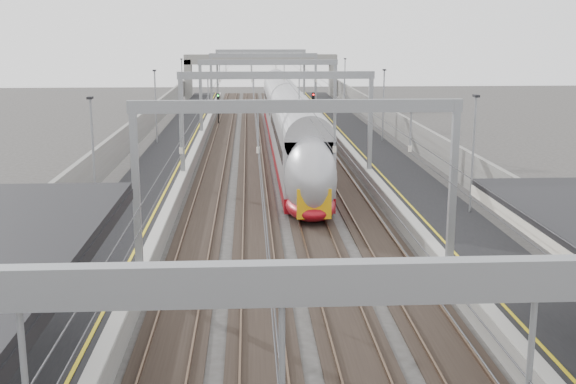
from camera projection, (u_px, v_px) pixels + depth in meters
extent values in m
cube|color=black|center=(163.00, 170.00, 51.36)|extent=(4.00, 120.00, 1.00)
cube|color=black|center=(385.00, 168.00, 52.21)|extent=(4.00, 120.00, 1.00)
cube|color=black|center=(212.00, 176.00, 51.64)|extent=(2.40, 140.00, 0.08)
cube|color=brown|center=(202.00, 175.00, 51.59)|extent=(0.07, 140.00, 0.14)
cube|color=brown|center=(222.00, 175.00, 51.66)|extent=(0.07, 140.00, 0.14)
cube|color=black|center=(254.00, 176.00, 51.80)|extent=(2.40, 140.00, 0.08)
cube|color=brown|center=(244.00, 174.00, 51.75)|extent=(0.07, 140.00, 0.14)
cube|color=brown|center=(264.00, 174.00, 51.82)|extent=(0.07, 140.00, 0.14)
cube|color=black|center=(296.00, 175.00, 51.96)|extent=(2.40, 140.00, 0.08)
cube|color=brown|center=(286.00, 174.00, 51.91)|extent=(0.07, 140.00, 0.14)
cube|color=brown|center=(306.00, 174.00, 51.98)|extent=(0.07, 140.00, 0.14)
cube|color=black|center=(337.00, 175.00, 52.12)|extent=(2.40, 140.00, 0.08)
cube|color=brown|center=(327.00, 174.00, 52.07)|extent=(0.07, 140.00, 0.14)
cube|color=brown|center=(347.00, 173.00, 52.14)|extent=(0.07, 140.00, 0.14)
cube|color=gray|center=(410.00, 281.00, 8.39)|extent=(13.00, 0.25, 0.50)
cube|color=gray|center=(136.00, 185.00, 28.21)|extent=(0.28, 0.28, 6.60)
cube|color=gray|center=(453.00, 181.00, 28.88)|extent=(0.28, 0.28, 6.60)
cube|color=gray|center=(297.00, 106.00, 27.88)|extent=(13.00, 0.25, 0.50)
cube|color=gray|center=(182.00, 122.00, 47.69)|extent=(0.28, 0.28, 6.60)
cube|color=gray|center=(370.00, 121.00, 48.37)|extent=(0.28, 0.28, 6.60)
cube|color=gray|center=(276.00, 75.00, 47.36)|extent=(13.00, 0.25, 0.50)
cube|color=gray|center=(201.00, 96.00, 67.18)|extent=(0.28, 0.28, 6.60)
cube|color=gray|center=(335.00, 95.00, 67.86)|extent=(0.28, 0.28, 6.60)
cube|color=gray|center=(268.00, 62.00, 66.85)|extent=(13.00, 0.25, 0.50)
cube|color=gray|center=(211.00, 81.00, 86.67)|extent=(0.28, 0.28, 6.60)
cube|color=gray|center=(316.00, 81.00, 87.34)|extent=(0.28, 0.28, 6.60)
cube|color=gray|center=(263.00, 55.00, 86.34)|extent=(13.00, 0.25, 0.50)
cube|color=gray|center=(217.00, 73.00, 104.21)|extent=(0.28, 0.28, 6.60)
cube|color=gray|center=(304.00, 72.00, 104.88)|extent=(0.28, 0.28, 6.60)
cube|color=gray|center=(261.00, 51.00, 103.88)|extent=(13.00, 0.25, 0.50)
cylinder|color=#262628|center=(214.00, 94.00, 55.32)|extent=(0.03, 140.00, 0.03)
cylinder|color=#262628|center=(253.00, 93.00, 55.48)|extent=(0.03, 140.00, 0.03)
cylinder|color=#262628|center=(292.00, 93.00, 55.64)|extent=(0.03, 140.00, 0.03)
cylinder|color=#262628|center=(330.00, 93.00, 55.80)|extent=(0.03, 140.00, 0.03)
cube|color=slate|center=(261.00, 59.00, 104.13)|extent=(22.00, 2.20, 1.40)
cube|color=slate|center=(188.00, 81.00, 104.25)|extent=(1.00, 2.20, 6.20)
cube|color=slate|center=(333.00, 81.00, 105.37)|extent=(1.00, 2.20, 6.20)
cube|color=slate|center=(117.00, 155.00, 50.95)|extent=(0.30, 120.00, 3.20)
cube|color=slate|center=(430.00, 153.00, 52.14)|extent=(0.30, 120.00, 3.20)
cube|color=maroon|center=(296.00, 166.00, 52.14)|extent=(2.88, 24.55, 0.85)
cube|color=#9E9FA4|center=(296.00, 139.00, 51.70)|extent=(2.88, 24.55, 3.20)
cube|color=black|center=(305.00, 198.00, 43.84)|extent=(2.13, 2.56, 0.53)
cube|color=maroon|center=(280.00, 123.00, 76.48)|extent=(2.88, 24.55, 0.85)
cube|color=#9E9FA4|center=(280.00, 104.00, 76.04)|extent=(2.88, 24.55, 3.20)
cube|color=black|center=(284.00, 138.00, 68.18)|extent=(2.13, 2.56, 0.53)
ellipsoid|color=#9E9FA4|center=(311.00, 177.00, 39.60)|extent=(2.88, 5.55, 4.48)
cube|color=orange|center=(314.00, 204.00, 37.57)|extent=(1.81, 0.12, 1.60)
cube|color=black|center=(314.00, 172.00, 37.69)|extent=(1.71, 0.61, 1.00)
cylinder|color=black|center=(218.00, 111.00, 79.79)|extent=(0.12, 0.12, 3.00)
cube|color=black|center=(218.00, 97.00, 79.44)|extent=(0.32, 0.22, 0.75)
sphere|color=#0CE526|center=(218.00, 96.00, 79.28)|extent=(0.16, 0.16, 0.16)
cylinder|color=black|center=(299.00, 120.00, 72.17)|extent=(0.12, 0.12, 3.00)
cube|color=black|center=(299.00, 104.00, 71.82)|extent=(0.32, 0.22, 0.75)
sphere|color=#0CE526|center=(299.00, 102.00, 71.66)|extent=(0.16, 0.16, 0.16)
cylinder|color=black|center=(313.00, 110.00, 81.01)|extent=(0.12, 0.12, 3.00)
cube|color=black|center=(313.00, 96.00, 80.66)|extent=(0.32, 0.22, 0.75)
sphere|color=red|center=(313.00, 95.00, 80.50)|extent=(0.16, 0.16, 0.16)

